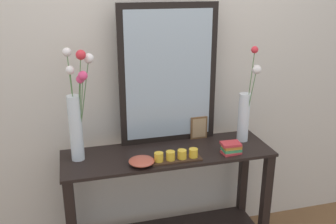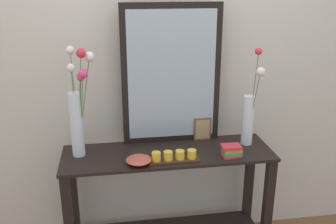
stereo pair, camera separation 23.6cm
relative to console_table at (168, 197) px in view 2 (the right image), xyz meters
name	(u,v)px [view 2 (the right image)]	position (x,y,z in m)	size (l,w,h in m)	color
wall_back	(160,63)	(0.00, 0.33, 0.85)	(6.40, 0.08, 2.70)	beige
console_table	(168,197)	(0.00, 0.00, 0.00)	(1.36, 0.43, 0.83)	black
mirror_leaning	(172,75)	(0.05, 0.18, 0.80)	(0.66, 0.03, 0.93)	black
tall_vase_left	(78,109)	(-0.55, 0.05, 0.65)	(0.18, 0.21, 0.69)	silver
vase_right	(249,113)	(0.55, 0.04, 0.56)	(0.11, 0.12, 0.67)	silver
candle_tray	(174,157)	(0.02, -0.13, 0.36)	(0.32, 0.09, 0.07)	#382316
picture_frame_small	(202,129)	(0.27, 0.16, 0.42)	(0.12, 0.01, 0.16)	brown
decorative_bowl	(139,160)	(-0.20, -0.13, 0.36)	(0.16, 0.16, 0.04)	#B24C38
book_stack	(232,151)	(0.39, -0.12, 0.37)	(0.13, 0.10, 0.07)	#C63338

